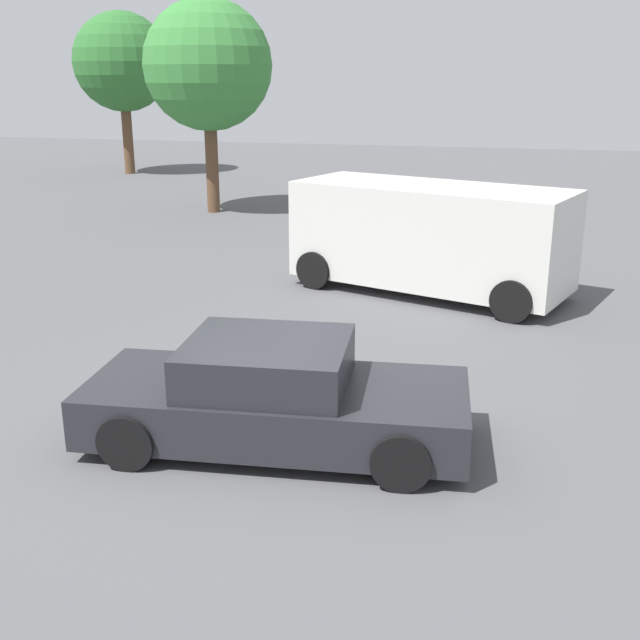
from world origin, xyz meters
TOP-DOWN VIEW (x-y plane):
  - ground_plane at (0.00, 0.00)m, footprint 80.00×80.00m
  - sedan_foreground at (0.23, -0.28)m, footprint 4.53×2.25m
  - dog at (-0.86, 2.18)m, footprint 0.39×0.54m
  - van_white at (1.15, 6.79)m, footprint 5.69×3.63m
  - tree_back_left at (-13.98, 23.01)m, footprint 4.11×4.11m
  - tree_back_center at (-6.58, 14.57)m, footprint 3.88×3.88m

SIDE VIEW (x-z plane):
  - ground_plane at x=0.00m, z-range 0.00..0.00m
  - dog at x=-0.86m, z-range 0.06..0.47m
  - sedan_foreground at x=0.23m, z-range -0.05..1.21m
  - van_white at x=1.15m, z-range 0.09..2.21m
  - tree_back_center at x=-6.58m, z-range 1.22..7.59m
  - tree_back_left at x=-13.98m, z-range 1.29..8.03m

